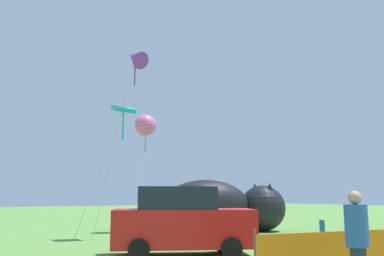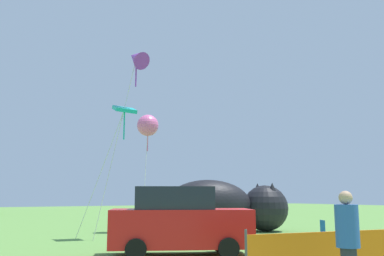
{
  "view_description": "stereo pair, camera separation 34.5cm",
  "coord_description": "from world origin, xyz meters",
  "px_view_note": "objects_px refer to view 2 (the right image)",
  "views": [
    {
      "loc": [
        -8.8,
        -10.31,
        1.75
      ],
      "look_at": [
        -0.27,
        3.36,
        4.29
      ],
      "focal_mm": 40.0,
      "sensor_mm": 36.0,
      "label": 1
    },
    {
      "loc": [
        -8.51,
        -10.49,
        1.75
      ],
      "look_at": [
        -0.27,
        3.36,
        4.29
      ],
      "focal_mm": 40.0,
      "sensor_mm": 36.0,
      "label": 2
    }
  ],
  "objects_px": {
    "inflatable_cat": "(224,208)",
    "kite_pink_octopus": "(148,126)",
    "folding_chair": "(326,230)",
    "parked_car": "(179,222)",
    "spectator_in_green_shirt": "(348,240)",
    "kite_purple_delta": "(136,59)",
    "kite_teal_diamond": "(124,111)"
  },
  "relations": [
    {
      "from": "inflatable_cat",
      "to": "kite_pink_octopus",
      "type": "xyz_separation_m",
      "value": [
        -3.17,
        2.04,
        4.07
      ]
    },
    {
      "from": "folding_chair",
      "to": "inflatable_cat",
      "type": "height_order",
      "value": "inflatable_cat"
    },
    {
      "from": "inflatable_cat",
      "to": "kite_pink_octopus",
      "type": "distance_m",
      "value": 5.55
    },
    {
      "from": "parked_car",
      "to": "kite_pink_octopus",
      "type": "relative_size",
      "value": 0.77
    },
    {
      "from": "inflatable_cat",
      "to": "spectator_in_green_shirt",
      "type": "relative_size",
      "value": 3.46
    },
    {
      "from": "spectator_in_green_shirt",
      "to": "kite_purple_delta",
      "type": "relative_size",
      "value": 0.22
    },
    {
      "from": "kite_purple_delta",
      "to": "folding_chair",
      "type": "bearing_deg",
      "value": -50.62
    },
    {
      "from": "kite_teal_diamond",
      "to": "kite_pink_octopus",
      "type": "bearing_deg",
      "value": 47.51
    },
    {
      "from": "spectator_in_green_shirt",
      "to": "kite_purple_delta",
      "type": "distance_m",
      "value": 13.61
    },
    {
      "from": "parked_car",
      "to": "spectator_in_green_shirt",
      "type": "bearing_deg",
      "value": -65.63
    },
    {
      "from": "inflatable_cat",
      "to": "spectator_in_green_shirt",
      "type": "bearing_deg",
      "value": -96.69
    },
    {
      "from": "parked_car",
      "to": "inflatable_cat",
      "type": "xyz_separation_m",
      "value": [
        5.82,
        6.04,
        0.17
      ]
    },
    {
      "from": "kite_purple_delta",
      "to": "kite_pink_octopus",
      "type": "bearing_deg",
      "value": 54.72
    },
    {
      "from": "folding_chair",
      "to": "inflatable_cat",
      "type": "distance_m",
      "value": 6.45
    },
    {
      "from": "inflatable_cat",
      "to": "kite_teal_diamond",
      "type": "xyz_separation_m",
      "value": [
        -5.44,
        -0.44,
        4.14
      ]
    },
    {
      "from": "spectator_in_green_shirt",
      "to": "kite_teal_diamond",
      "type": "xyz_separation_m",
      "value": [
        0.53,
        11.8,
        4.3
      ]
    },
    {
      "from": "folding_chair",
      "to": "kite_teal_diamond",
      "type": "bearing_deg",
      "value": 160.57
    },
    {
      "from": "kite_teal_diamond",
      "to": "parked_car",
      "type": "bearing_deg",
      "value": -93.84
    },
    {
      "from": "inflatable_cat",
      "to": "kite_pink_octopus",
      "type": "height_order",
      "value": "kite_pink_octopus"
    },
    {
      "from": "folding_chair",
      "to": "kite_teal_diamond",
      "type": "xyz_separation_m",
      "value": [
        -5.4,
        5.97,
        4.78
      ]
    },
    {
      "from": "kite_pink_octopus",
      "to": "kite_purple_delta",
      "type": "bearing_deg",
      "value": -125.28
    },
    {
      "from": "spectator_in_green_shirt",
      "to": "kite_purple_delta",
      "type": "height_order",
      "value": "kite_purple_delta"
    },
    {
      "from": "spectator_in_green_shirt",
      "to": "kite_teal_diamond",
      "type": "bearing_deg",
      "value": 87.43
    },
    {
      "from": "kite_pink_octopus",
      "to": "spectator_in_green_shirt",
      "type": "bearing_deg",
      "value": -101.09
    },
    {
      "from": "kite_pink_octopus",
      "to": "kite_teal_diamond",
      "type": "distance_m",
      "value": 3.36
    },
    {
      "from": "parked_car",
      "to": "kite_teal_diamond",
      "type": "bearing_deg",
      "value": 111.96
    },
    {
      "from": "inflatable_cat",
      "to": "kite_teal_diamond",
      "type": "bearing_deg",
      "value": -156.04
    },
    {
      "from": "inflatable_cat",
      "to": "parked_car",
      "type": "bearing_deg",
      "value": -114.64
    },
    {
      "from": "folding_chair",
      "to": "kite_purple_delta",
      "type": "distance_m",
      "value": 10.55
    },
    {
      "from": "folding_chair",
      "to": "spectator_in_green_shirt",
      "type": "height_order",
      "value": "spectator_in_green_shirt"
    },
    {
      "from": "parked_car",
      "to": "inflatable_cat",
      "type": "relative_size",
      "value": 0.7
    },
    {
      "from": "inflatable_cat",
      "to": "folding_chair",
      "type": "bearing_deg",
      "value": -71.1
    }
  ]
}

